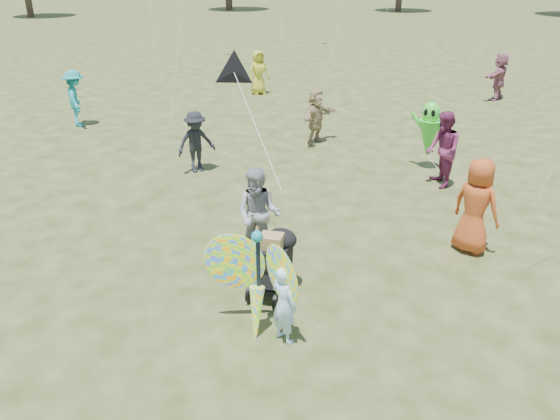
# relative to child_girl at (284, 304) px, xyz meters

# --- Properties ---
(ground) EXTENTS (160.00, 160.00, 0.00)m
(ground) POSITION_rel_child_girl_xyz_m (-0.80, 0.22, -0.60)
(ground) COLOR #51592B
(ground) RESTS_ON ground
(child_girl) EXTENTS (0.50, 0.41, 1.19)m
(child_girl) POSITION_rel_child_girl_xyz_m (0.00, 0.00, 0.00)
(child_girl) COLOR #B4E0FF
(child_girl) RESTS_ON ground
(adult_man) EXTENTS (0.96, 0.83, 1.68)m
(adult_man) POSITION_rel_child_girl_xyz_m (-1.51, 1.87, 0.25)
(adult_man) COLOR gray
(adult_man) RESTS_ON ground
(grey_bag) EXTENTS (0.51, 0.42, 0.16)m
(grey_bag) POSITION_rel_child_girl_xyz_m (-1.85, 1.37, -0.51)
(grey_bag) COLOR gray
(grey_bag) RESTS_ON ground
(crowd_a) EXTENTS (1.00, 0.82, 1.77)m
(crowd_a) POSITION_rel_child_girl_xyz_m (1.77, 3.96, 0.29)
(crowd_a) COLOR #B5471D
(crowd_a) RESTS_ON ground
(crowd_b) EXTENTS (0.98, 1.14, 1.54)m
(crowd_b) POSITION_rel_child_girl_xyz_m (-5.10, 4.89, 0.17)
(crowd_b) COLOR black
(crowd_b) RESTS_ON ground
(crowd_d) EXTENTS (0.68, 1.52, 1.59)m
(crowd_d) POSITION_rel_child_girl_xyz_m (-3.49, 8.45, 0.20)
(crowd_d) COLOR tan
(crowd_d) RESTS_ON ground
(crowd_e) EXTENTS (1.03, 1.09, 1.78)m
(crowd_e) POSITION_rel_child_girl_xyz_m (0.49, 6.84, 0.29)
(crowd_e) COLOR #70254D
(crowd_e) RESTS_ON ground
(crowd_g) EXTENTS (0.91, 0.99, 1.69)m
(crowd_g) POSITION_rel_child_girl_xyz_m (-8.20, 13.15, 0.25)
(crowd_g) COLOR gold
(crowd_g) RESTS_ON ground
(crowd_i) EXTENTS (1.29, 1.26, 1.77)m
(crowd_i) POSITION_rel_child_girl_xyz_m (-10.92, 6.44, 0.29)
(crowd_i) COLOR teal
(crowd_i) RESTS_ON ground
(crowd_j) EXTENTS (0.88, 1.69, 1.74)m
(crowd_j) POSITION_rel_child_girl_xyz_m (0.26, 16.63, 0.28)
(crowd_j) COLOR #A05B6E
(crowd_j) RESTS_ON ground
(jogging_stroller) EXTENTS (0.67, 1.12, 1.09)m
(jogging_stroller) POSITION_rel_child_girl_xyz_m (-0.69, 0.98, 0.02)
(jogging_stroller) COLOR black
(jogging_stroller) RESTS_ON ground
(butterfly_kite) EXTENTS (1.74, 0.75, 1.79)m
(butterfly_kite) POSITION_rel_child_girl_xyz_m (-0.43, 0.01, 0.21)
(butterfly_kite) COLOR #FF5B28
(butterfly_kite) RESTS_ON ground
(delta_kite_rig) EXTENTS (2.28, 1.77, 1.98)m
(delta_kite_rig) POSITION_rel_child_girl_xyz_m (-2.93, 3.41, 2.31)
(delta_kite_rig) COLOR black
(delta_kite_rig) RESTS_ON ground
(alien_kite) EXTENTS (1.12, 0.69, 1.74)m
(alien_kite) POSITION_rel_child_girl_xyz_m (-0.10, 7.83, 0.37)
(alien_kite) COLOR #40DE34
(alien_kite) RESTS_ON ground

